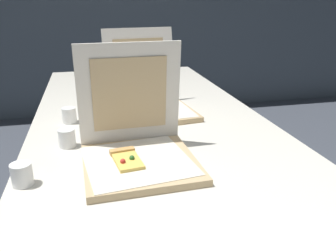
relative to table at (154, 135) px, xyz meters
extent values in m
cube|color=silver|center=(0.00, 0.00, 0.03)|extent=(0.97, 2.38, 0.03)
cylinder|color=#38383D|center=(-0.42, 1.12, -0.34)|extent=(0.04, 0.04, 0.69)
cylinder|color=#38383D|center=(0.42, 1.12, -0.34)|extent=(0.04, 0.04, 0.69)
cube|color=tan|center=(-0.11, -0.35, 0.05)|extent=(0.35, 0.35, 0.02)
cube|color=silver|center=(-0.12, -0.35, 0.06)|extent=(0.34, 0.34, 0.00)
cube|color=silver|center=(-0.11, -0.20, 0.23)|extent=(0.34, 0.05, 0.34)
cube|color=tan|center=(-0.11, -0.20, 0.23)|extent=(0.24, 0.03, 0.24)
cube|color=#EAC156|center=(-0.15, -0.36, 0.07)|extent=(0.09, 0.14, 0.01)
cube|color=tan|center=(-0.16, -0.29, 0.07)|extent=(0.08, 0.03, 0.02)
sphere|color=#2D6628|center=(-0.13, -0.36, 0.08)|extent=(0.02, 0.02, 0.02)
sphere|color=red|center=(-0.16, -0.38, 0.08)|extent=(0.02, 0.02, 0.02)
cube|color=tan|center=(0.02, 0.14, 0.05)|extent=(0.38, 0.38, 0.02)
cube|color=silver|center=(0.03, 0.13, 0.06)|extent=(0.33, 0.33, 0.00)
cube|color=silver|center=(0.00, 0.33, 0.23)|extent=(0.34, 0.10, 0.33)
cube|color=tan|center=(0.00, 0.33, 0.23)|extent=(0.25, 0.07, 0.24)
cylinder|color=white|center=(-0.33, -0.14, 0.07)|extent=(0.06, 0.06, 0.06)
cylinder|color=white|center=(-0.22, 0.30, 0.07)|extent=(0.06, 0.06, 0.06)
cylinder|color=white|center=(-0.44, -0.39, 0.07)|extent=(0.06, 0.06, 0.06)
cylinder|color=white|center=(-0.33, 0.11, 0.07)|extent=(0.06, 0.06, 0.06)
camera|label=1|loc=(-0.24, -1.29, 0.53)|focal=36.73mm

